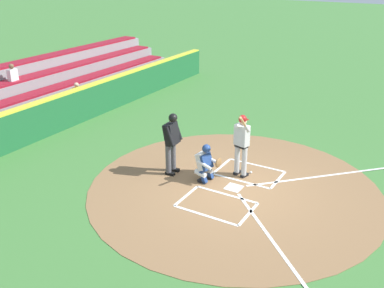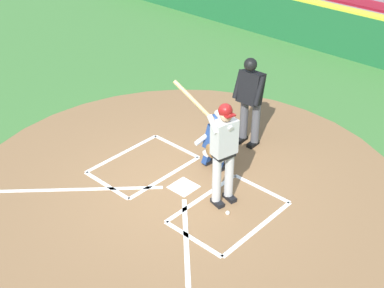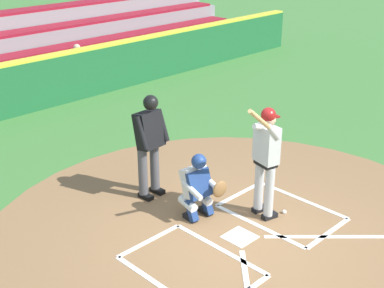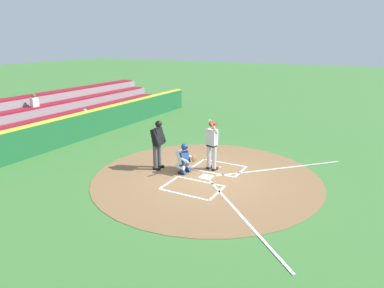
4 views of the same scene
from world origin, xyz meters
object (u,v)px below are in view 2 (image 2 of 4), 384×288
at_px(catcher, 216,140).
at_px(plate_umpire, 250,96).
at_px(baseball, 228,213).
at_px(batter, 223,147).

bearing_deg(catcher, plate_umpire, -85.90).
xyz_separation_m(catcher, baseball, (-1.07, 0.94, -0.55)).
relative_size(catcher, baseball, 15.27).
relative_size(catcher, plate_umpire, 0.61).
height_order(batter, baseball, batter).
xyz_separation_m(plate_umpire, baseball, (-1.14, 2.02, -1.04)).
bearing_deg(plate_umpire, catcher, 94.10).
bearing_deg(batter, baseball, 146.20).
xyz_separation_m(catcher, plate_umpire, (0.08, -1.08, 0.49)).
bearing_deg(plate_umpire, batter, 114.67).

